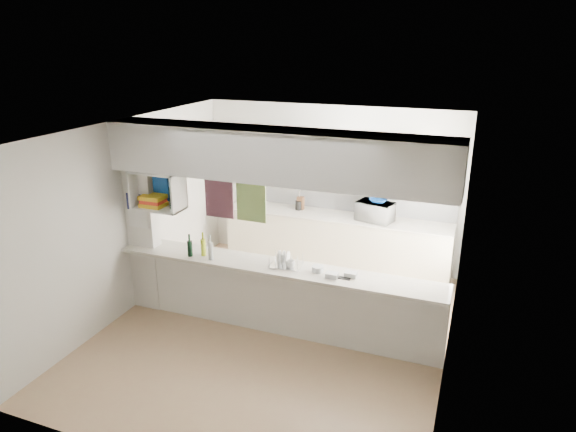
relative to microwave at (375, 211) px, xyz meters
The scene contains 16 objects.
floor 2.47m from the microwave, 111.50° to the right, with size 4.80×4.80×0.00m, color tan.
ceiling 2.70m from the microwave, 111.50° to the right, with size 4.80×4.80×0.00m, color white.
wall_back 0.91m from the microwave, 158.12° to the left, with size 4.20×4.20×0.00m, color silver.
wall_left 3.59m from the microwave, 144.60° to the right, with size 4.80×4.80×0.00m, color silver.
wall_right 2.45m from the microwave, 58.22° to the right, with size 4.80×4.80×0.00m, color silver.
servery_partition 2.37m from the microwave, 115.53° to the right, with size 4.20×0.50×2.60m.
cubby_shelf 3.26m from the microwave, 138.15° to the right, with size 0.65×0.35×0.50m.
kitchen_run 0.70m from the microwave, behind, with size 3.60×0.63×2.24m.
microwave is the anchor object (origin of this frame).
bowl 0.18m from the microwave, 17.64° to the right, with size 0.27×0.27×0.07m, color navy.
dish_rack 2.15m from the microwave, 108.38° to the right, with size 0.40×0.31×0.20m.
cup 2.18m from the microwave, 105.96° to the right, with size 0.11×0.11×0.09m, color white.
wine_bottles 2.80m from the microwave, 129.41° to the right, with size 0.37×0.15×0.33m.
plastic_tubs 2.09m from the microwave, 92.49° to the right, with size 0.55×0.22×0.07m.
utensil_jar 1.28m from the microwave, behind, with size 0.11×0.11×0.15m, color black.
knife_block 1.26m from the microwave, behind, with size 0.11×0.09×0.21m, color #50311B.
Camera 1 is at (2.22, -5.33, 3.56)m, focal length 32.00 mm.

